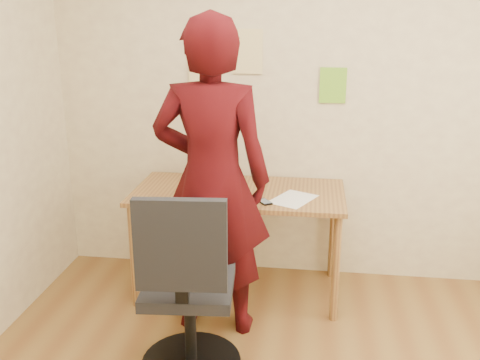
# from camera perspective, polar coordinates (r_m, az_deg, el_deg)

# --- Properties ---
(room) EXTENTS (3.58, 3.58, 2.78)m
(room) POSITION_cam_1_polar(r_m,az_deg,el_deg) (2.04, 5.40, 2.45)
(room) COLOR brown
(room) RESTS_ON ground
(desk) EXTENTS (1.40, 0.70, 0.74)m
(desk) POSITION_cam_1_polar(r_m,az_deg,el_deg) (3.60, -0.14, -2.44)
(desk) COLOR olive
(desk) RESTS_ON ground
(laptop) EXTENTS (0.31, 0.28, 0.22)m
(laptop) POSITION_cam_1_polar(r_m,az_deg,el_deg) (3.63, -2.76, -0.02)
(laptop) COLOR #AAAAB1
(laptop) RESTS_ON desk
(paper_sheet) EXTENTS (0.33, 0.37, 0.00)m
(paper_sheet) POSITION_cam_1_polar(r_m,az_deg,el_deg) (3.42, 5.68, -2.03)
(paper_sheet) COLOR white
(paper_sheet) RESTS_ON desk
(phone) EXTENTS (0.11, 0.13, 0.01)m
(phone) POSITION_cam_1_polar(r_m,az_deg,el_deg) (3.35, 2.61, -2.33)
(phone) COLOR black
(phone) RESTS_ON desk
(wall_note_left) EXTENTS (0.21, 0.00, 0.30)m
(wall_note_left) POSITION_cam_1_polar(r_m,az_deg,el_deg) (3.81, -3.93, 11.11)
(wall_note_left) COLOR #E6CF89
(wall_note_left) RESTS_ON room
(wall_note_mid) EXTENTS (0.21, 0.00, 0.30)m
(wall_note_mid) POSITION_cam_1_polar(r_m,az_deg,el_deg) (3.74, 0.79, 13.55)
(wall_note_mid) COLOR #E6CF89
(wall_note_mid) RESTS_ON room
(wall_note_right) EXTENTS (0.18, 0.00, 0.24)m
(wall_note_right) POSITION_cam_1_polar(r_m,az_deg,el_deg) (3.74, 9.88, 9.91)
(wall_note_right) COLOR #77BF2B
(wall_note_right) RESTS_ON room
(office_chair) EXTENTS (0.55, 0.55, 1.06)m
(office_chair) POSITION_cam_1_polar(r_m,az_deg,el_deg) (2.86, -5.63, -12.53)
(office_chair) COLOR black
(office_chair) RESTS_ON ground
(person) EXTENTS (0.69, 0.46, 1.89)m
(person) POSITION_cam_1_polar(r_m,az_deg,el_deg) (3.10, -3.03, -0.03)
(person) COLOR #38070A
(person) RESTS_ON ground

